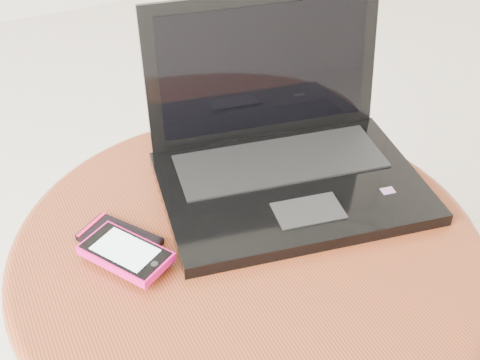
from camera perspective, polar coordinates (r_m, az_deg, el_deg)
name	(u,v)px	position (r m, az deg, el deg)	size (l,w,h in m)	color
table	(247,295)	(0.91, 0.66, -10.14)	(0.62, 0.62, 0.49)	#592411
laptop	(283,151)	(0.92, 3.83, 2.55)	(0.40, 0.34, 0.24)	black
phone_black	(119,239)	(0.84, -10.60, -5.16)	(0.10, 0.11, 0.01)	black
phone_pink	(126,253)	(0.81, -10.07, -6.38)	(0.11, 0.12, 0.01)	#D50F67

